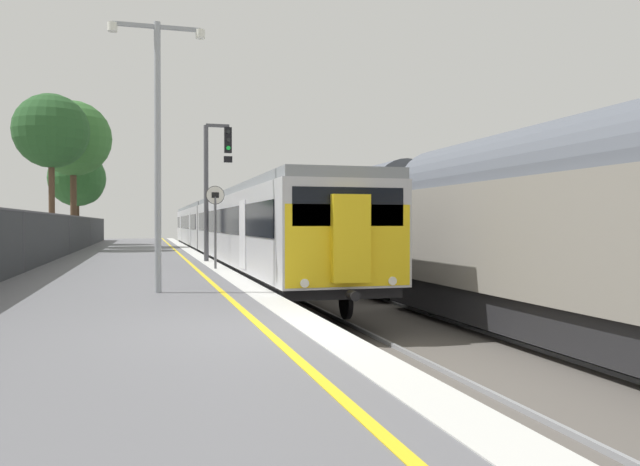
# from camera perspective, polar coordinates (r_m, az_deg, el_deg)

# --- Properties ---
(ground) EXTENTS (17.40, 110.00, 1.21)m
(ground) POSITION_cam_1_polar(r_m,az_deg,el_deg) (9.95, 12.37, -11.23)
(ground) COLOR slate
(commuter_train_at_platform) EXTENTS (2.83, 42.54, 3.81)m
(commuter_train_at_platform) POSITION_cam_1_polar(r_m,az_deg,el_deg) (33.44, -8.72, 0.51)
(commuter_train_at_platform) COLOR #B7B7BC
(commuter_train_at_platform) RESTS_ON ground
(freight_train_adjacent_track) EXTENTS (2.60, 42.03, 4.47)m
(freight_train_adjacent_track) POSITION_cam_1_polar(r_m,az_deg,el_deg) (25.79, 2.51, 0.79)
(freight_train_adjacent_track) COLOR #232326
(freight_train_adjacent_track) RESTS_ON ground
(signal_gantry) EXTENTS (1.10, 0.24, 5.34)m
(signal_gantry) POSITION_cam_1_polar(r_m,az_deg,el_deg) (24.75, -9.74, 5.15)
(signal_gantry) COLOR #47474C
(signal_gantry) RESTS_ON ground
(speed_limit_sign) EXTENTS (0.59, 0.08, 2.69)m
(speed_limit_sign) POSITION_cam_1_polar(r_m,az_deg,el_deg) (20.48, -9.53, 1.53)
(speed_limit_sign) COLOR #59595B
(speed_limit_sign) RESTS_ON ground
(platform_lamp_mid) EXTENTS (2.00, 0.20, 5.74)m
(platform_lamp_mid) POSITION_cam_1_polar(r_m,az_deg,el_deg) (13.85, -14.59, 8.75)
(platform_lamp_mid) COLOR #93999E
(platform_lamp_mid) RESTS_ON ground
(background_tree_left) EXTENTS (4.56, 4.56, 8.95)m
(background_tree_left) POSITION_cam_1_polar(r_m,az_deg,el_deg) (41.37, -21.59, 7.84)
(background_tree_left) COLOR #473323
(background_tree_left) RESTS_ON ground
(background_tree_centre) EXTENTS (3.97, 3.97, 8.43)m
(background_tree_centre) POSITION_cam_1_polar(r_m,az_deg,el_deg) (36.82, -23.38, 8.38)
(background_tree_centre) COLOR #473323
(background_tree_centre) RESTS_ON ground
(background_tree_right) EXTENTS (3.86, 3.86, 6.52)m
(background_tree_right) POSITION_cam_1_polar(r_m,az_deg,el_deg) (46.36, -21.16, 4.51)
(background_tree_right) COLOR #473323
(background_tree_right) RESTS_ON ground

